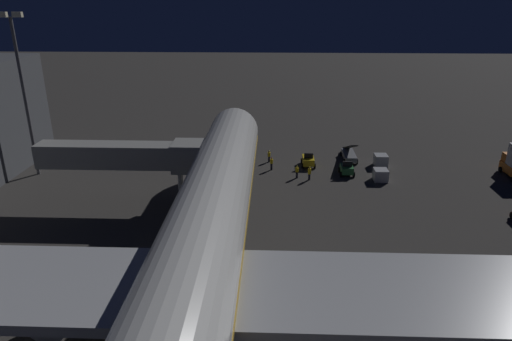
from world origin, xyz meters
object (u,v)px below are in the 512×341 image
(ground_crew_near_nose_gear, at_px, (269,156))
(traffic_cone_nose_starboard, at_px, (220,166))
(baggage_tug_lead, at_px, (347,169))
(ground_crew_marshaller_fwd, at_px, (271,163))
(baggage_container_near_belt, at_px, (381,160))
(baggage_container_mid_row, at_px, (381,175))
(ground_crew_by_belt_loader, at_px, (297,171))
(jet_bridge, at_px, (134,156))
(apron_floodlight_mast, at_px, (23,86))
(baggage_tug_spare, at_px, (308,160))
(airliner_at_gate, at_px, (190,283))
(traffic_cone_nose_port, at_px, (253,166))
(ground_crew_under_port_wing, at_px, (309,173))
(belt_loader, at_px, (349,154))

(ground_crew_near_nose_gear, relative_size, traffic_cone_nose_starboard, 3.05)
(baggage_tug_lead, relative_size, ground_crew_marshaller_fwd, 1.28)
(baggage_container_near_belt, xyz_separation_m, baggage_container_mid_row, (1.14, 5.23, -0.07))
(ground_crew_by_belt_loader, bearing_deg, ground_crew_marshaller_fwd, -40.55)
(baggage_container_near_belt, height_order, ground_crew_by_belt_loader, ground_crew_by_belt_loader)
(jet_bridge, height_order, baggage_container_mid_row, jet_bridge)
(jet_bridge, xyz_separation_m, apron_floodlight_mast, (15.63, -8.69, 5.72))
(baggage_tug_spare, bearing_deg, airliner_at_gate, 74.82)
(ground_crew_near_nose_gear, bearing_deg, traffic_cone_nose_port, 50.56)
(traffic_cone_nose_starboard, bearing_deg, baggage_container_near_belt, -176.02)
(baggage_tug_spare, height_order, ground_crew_under_port_wing, baggage_tug_spare)
(apron_floodlight_mast, bearing_deg, baggage_container_mid_row, 179.24)
(jet_bridge, bearing_deg, baggage_tug_lead, -157.78)
(apron_floodlight_mast, xyz_separation_m, traffic_cone_nose_port, (-27.70, -3.14, -11.14))
(baggage_container_mid_row, height_order, traffic_cone_nose_port, baggage_container_mid_row)
(belt_loader, relative_size, ground_crew_marshaller_fwd, 4.35)
(airliner_at_gate, bearing_deg, ground_crew_near_nose_gear, -96.68)
(baggage_tug_lead, height_order, ground_crew_marshaller_fwd, baggage_tug_lead)
(apron_floodlight_mast, xyz_separation_m, ground_crew_by_belt_loader, (-33.42, 0.15, -10.50))
(airliner_at_gate, bearing_deg, belt_loader, -112.14)
(baggage_tug_lead, bearing_deg, airliner_at_gate, 66.11)
(baggage_container_mid_row, distance_m, traffic_cone_nose_port, 16.53)
(baggage_container_mid_row, bearing_deg, ground_crew_near_nose_gear, -24.29)
(airliner_at_gate, xyz_separation_m, baggage_container_near_belt, (-19.44, -35.86, -4.82))
(belt_loader, height_order, ground_crew_under_port_wing, belt_loader)
(jet_bridge, xyz_separation_m, baggage_tug_lead, (-24.23, -9.90, -4.92))
(jet_bridge, distance_m, traffic_cone_nose_port, 17.75)
(jet_bridge, distance_m, baggage_tug_spare, 23.97)
(airliner_at_gate, xyz_separation_m, apron_floodlight_mast, (25.50, -31.21, 5.79))
(jet_bridge, bearing_deg, baggage_container_mid_row, -163.93)
(baggage_tug_spare, bearing_deg, ground_crew_marshaller_fwd, 19.10)
(baggage_container_mid_row, bearing_deg, ground_crew_marshaller_fwd, -13.21)
(baggage_tug_spare, xyz_separation_m, baggage_container_mid_row, (-8.65, 4.91, -0.05))
(ground_crew_near_nose_gear, bearing_deg, apron_floodlight_mast, 10.87)
(baggage_tug_spare, bearing_deg, ground_crew_by_belt_loader, 68.99)
(airliner_at_gate, relative_size, baggage_container_mid_row, 39.57)
(baggage_tug_spare, distance_m, traffic_cone_nose_port, 7.56)
(jet_bridge, distance_m, belt_loader, 30.21)
(ground_crew_under_port_wing, bearing_deg, baggage_container_near_belt, -151.56)
(baggage_tug_lead, height_order, ground_crew_near_nose_gear, baggage_tug_lead)
(ground_crew_by_belt_loader, relative_size, traffic_cone_nose_port, 3.03)
(jet_bridge, height_order, baggage_tug_lead, jet_bridge)
(traffic_cone_nose_port, bearing_deg, ground_crew_by_belt_loader, 150.07)
(ground_crew_under_port_wing, bearing_deg, ground_crew_near_nose_gear, -51.79)
(airliner_at_gate, bearing_deg, baggage_container_mid_row, -120.85)
(baggage_tug_lead, relative_size, ground_crew_by_belt_loader, 1.37)
(ground_crew_by_belt_loader, height_order, traffic_cone_nose_port, ground_crew_by_belt_loader)
(ground_crew_under_port_wing, bearing_deg, traffic_cone_nose_starboard, -18.56)
(apron_floodlight_mast, bearing_deg, ground_crew_marshaller_fwd, -175.04)
(baggage_tug_lead, bearing_deg, baggage_container_mid_row, 155.64)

